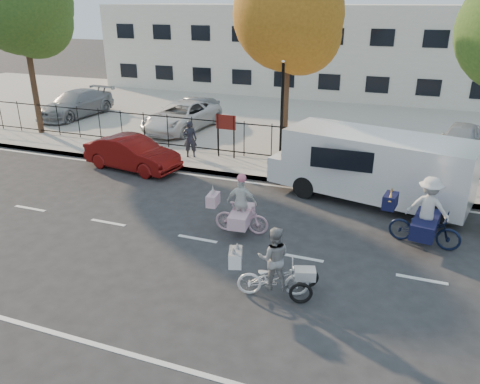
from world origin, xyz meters
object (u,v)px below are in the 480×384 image
at_px(white_van, 373,165).
at_px(lot_car_b, 182,116).
at_px(zebra_trike, 274,270).
at_px(lamppost, 283,90).
at_px(unicorn_bike, 241,211).
at_px(red_sedan, 132,153).
at_px(bull_bike, 425,218).
at_px(pedestrian, 190,139).
at_px(lot_car_c, 194,112).
at_px(lot_car_d, 461,138).
at_px(lot_car_a, 76,104).

xyz_separation_m(white_van, lot_car_b, (-9.91, 5.68, -0.43)).
bearing_deg(zebra_trike, lot_car_b, 17.52).
bearing_deg(lamppost, unicorn_bike, -85.18).
bearing_deg(red_sedan, white_van, -81.03).
xyz_separation_m(bull_bike, red_sedan, (-10.90, 2.62, -0.14)).
bearing_deg(lamppost, lot_car_b, 151.13).
height_order(lamppost, pedestrian, lamppost).
distance_m(white_van, lot_car_c, 12.09).
bearing_deg(zebra_trike, lot_car_d, -36.99).
bearing_deg(bull_bike, lot_car_d, -0.22).
relative_size(zebra_trike, lot_car_d, 0.56).
relative_size(lot_car_b, lot_car_c, 1.26).
distance_m(lot_car_b, lot_car_d, 13.05).
distance_m(unicorn_bike, pedestrian, 6.98).
relative_size(white_van, lot_car_a, 1.40).
xyz_separation_m(lamppost, lot_car_a, (-13.11, 4.00, -2.25)).
height_order(bull_bike, lot_car_c, bull_bike).
bearing_deg(lot_car_a, lamppost, -11.91).
distance_m(white_van, red_sedan, 9.23).
relative_size(bull_bike, lot_car_d, 0.61).
height_order(zebra_trike, red_sedan, zebra_trike).
height_order(red_sedan, lot_car_b, lot_car_b).
height_order(lamppost, zebra_trike, lamppost).
xyz_separation_m(lamppost, unicorn_bike, (0.50, -5.99, -2.44)).
relative_size(lot_car_a, lot_car_d, 1.38).
height_order(zebra_trike, pedestrian, same).
xyz_separation_m(zebra_trike, lot_car_d, (4.60, 12.97, 0.10)).
xyz_separation_m(zebra_trike, pedestrian, (-6.06, 8.16, 0.27)).
distance_m(zebra_trike, pedestrian, 10.17).
relative_size(white_van, pedestrian, 4.42).
height_order(unicorn_bike, lot_car_c, unicorn_bike).
distance_m(lamppost, zebra_trike, 9.27).
bearing_deg(white_van, unicorn_bike, -118.52).
height_order(pedestrian, lot_car_b, pedestrian).
height_order(lot_car_a, lot_car_d, lot_car_a).
bearing_deg(lot_car_d, lot_car_c, -169.35).
bearing_deg(red_sedan, lot_car_a, 59.53).
xyz_separation_m(red_sedan, lot_car_d, (12.32, 6.63, 0.10)).
relative_size(unicorn_bike, lot_car_c, 0.46).
distance_m(red_sedan, lot_car_a, 9.92).
height_order(unicorn_bike, pedestrian, unicorn_bike).
height_order(bull_bike, lot_car_d, bull_bike).
bearing_deg(lot_car_a, zebra_trike, -34.34).
bearing_deg(unicorn_bike, lot_car_a, 48.15).
bearing_deg(lot_car_a, unicorn_bike, -31.21).
height_order(lamppost, lot_car_a, lamppost).
distance_m(bull_bike, lot_car_d, 9.35).
xyz_separation_m(bull_bike, lot_car_b, (-11.59, 8.30, 0.05)).
relative_size(unicorn_bike, bull_bike, 0.83).
xyz_separation_m(lot_car_a, lot_car_b, (6.97, -0.62, -0.02)).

